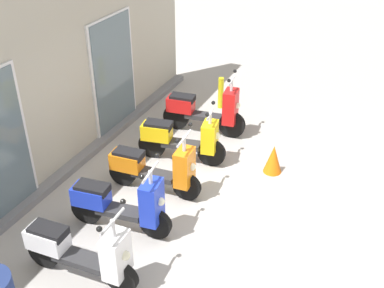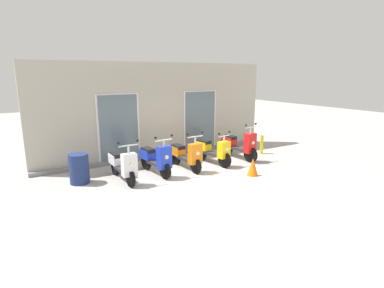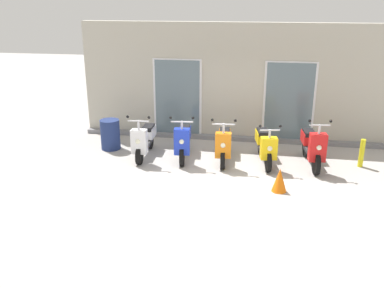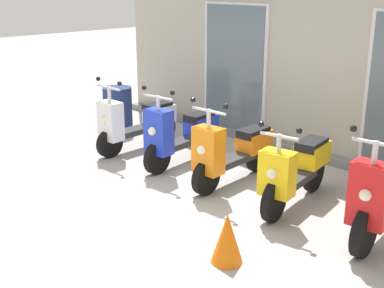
% 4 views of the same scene
% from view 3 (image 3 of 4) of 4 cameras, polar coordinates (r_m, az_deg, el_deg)
% --- Properties ---
extents(ground_plane, '(40.00, 40.00, 0.00)m').
position_cam_3_polar(ground_plane, '(9.83, 4.00, -4.33)').
color(ground_plane, '#A8A39E').
extents(storefront_facade, '(8.72, 0.50, 3.30)m').
position_cam_3_polar(storefront_facade, '(12.10, 5.57, 8.06)').
color(storefront_facade, '#B2AD9E').
rests_on(storefront_facade, ground_plane).
extents(scooter_white, '(0.60, 1.61, 1.24)m').
position_cam_3_polar(scooter_white, '(10.90, -6.48, 0.61)').
color(scooter_white, black).
rests_on(scooter_white, ground_plane).
extents(scooter_blue, '(0.60, 1.57, 1.25)m').
position_cam_3_polar(scooter_blue, '(10.70, -1.16, 0.47)').
color(scooter_blue, black).
rests_on(scooter_blue, ground_plane).
extents(scooter_orange, '(0.60, 1.60, 1.25)m').
position_cam_3_polar(scooter_orange, '(10.58, 4.33, 0.08)').
color(scooter_orange, black).
rests_on(scooter_orange, ground_plane).
extents(scooter_yellow, '(0.62, 1.60, 1.15)m').
position_cam_3_polar(scooter_yellow, '(10.55, 9.87, -0.15)').
color(scooter_yellow, black).
rests_on(scooter_yellow, ground_plane).
extents(scooter_red, '(0.56, 1.68, 1.32)m').
position_cam_3_polar(scooter_red, '(10.63, 16.00, -0.30)').
color(scooter_red, black).
rests_on(scooter_red, ground_plane).
extents(trash_bin, '(0.52, 0.52, 0.82)m').
position_cam_3_polar(trash_bin, '(11.62, -11.02, 1.28)').
color(trash_bin, navy).
rests_on(trash_bin, ground_plane).
extents(curb_bollard, '(0.12, 0.12, 0.70)m').
position_cam_3_polar(curb_bollard, '(11.01, 22.02, -1.16)').
color(curb_bollard, yellow).
rests_on(curb_bollard, ground_plane).
extents(traffic_cone, '(0.32, 0.32, 0.52)m').
position_cam_3_polar(traffic_cone, '(9.15, 11.79, -4.80)').
color(traffic_cone, orange).
rests_on(traffic_cone, ground_plane).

